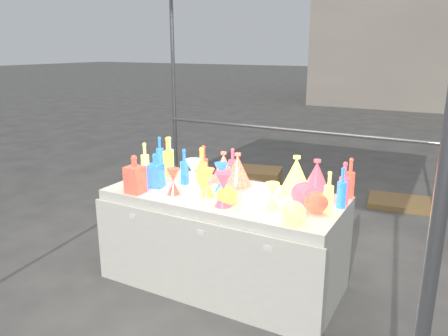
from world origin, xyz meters
The scene contains 32 objects.
ground centered at (0.00, 0.00, 0.00)m, with size 80.00×80.00×0.00m, color slate.
display_table centered at (0.00, -0.01, 0.37)m, with size 1.84×0.83×0.75m.
cardboard_box_closed centered at (-0.56, 1.81, 0.21)m, with size 0.58×0.42×0.42m, color #997445.
cardboard_box_flat centered at (1.02, 2.56, 0.03)m, with size 0.76×0.54×0.06m, color #997445.
bottle_0 centered at (-0.66, 0.19, 0.92)m, with size 0.09×0.09×0.34m, color #F3164C, non-canonical shape.
bottle_1 centered at (-0.85, 0.33, 0.90)m, with size 0.07×0.07×0.30m, color #167B39, non-canonical shape.
bottle_2 centered at (-0.28, 0.16, 0.91)m, with size 0.07×0.07×0.31m, color orange, non-canonical shape.
bottle_3 centered at (-0.11, 0.34, 0.89)m, with size 0.07×0.07×0.27m, color #1D21AC, non-canonical shape.
bottle_4 centered at (-0.82, 0.09, 0.90)m, with size 0.07×0.07×0.29m, color #177190, non-canonical shape.
bottle_5 centered at (-0.70, 0.28, 0.91)m, with size 0.07×0.07×0.32m, color #D62AAF, non-canonical shape.
bottle_6 centered at (-0.21, 0.02, 0.92)m, with size 0.09×0.09×0.33m, color #F3164C, non-canonical shape.
bottle_7 centered at (-0.40, 0.06, 0.90)m, with size 0.07×0.07×0.29m, color #167B39, non-canonical shape.
decanter_1 centered at (-0.60, -0.31, 0.90)m, with size 0.13×0.13×0.30m, color orange, non-canonical shape.
decanter_2 centered at (-0.55, -0.12, 0.89)m, with size 0.11×0.11×0.28m, color #167B39, non-canonical shape.
hourglass_0 centered at (-0.32, -0.20, 0.85)m, with size 0.10×0.10×0.20m, color orange, non-canonical shape.
hourglass_1 centered at (0.13, -0.25, 0.87)m, with size 0.12×0.12×0.24m, color #1D21AC, non-canonical shape.
hourglass_2 centered at (0.45, -0.14, 0.84)m, with size 0.09×0.09×0.19m, color #177190, non-canonical shape.
hourglass_3 centered at (-0.25, -0.04, 0.87)m, with size 0.12×0.12×0.24m, color #D62AAF, non-canonical shape.
hourglass_4 centered at (-0.07, -0.12, 0.86)m, with size 0.11×0.11×0.21m, color #F3164C, non-canonical shape.
hourglass_5 centered at (-0.04, 0.04, 0.86)m, with size 0.11×0.11×0.22m, color #167B39, non-canonical shape.
globe_0 centered at (0.14, -0.21, 0.81)m, with size 0.15×0.15×0.12m, color #F3164C, non-canonical shape.
globe_1 centered at (0.66, -0.30, 0.81)m, with size 0.16×0.16×0.13m, color #177190, non-canonical shape.
globe_2 centered at (0.74, -0.06, 0.82)m, with size 0.16×0.16×0.13m, color orange, non-canonical shape.
globe_3 centered at (0.62, 0.04, 0.83)m, with size 0.19×0.19×0.15m, color #1D21AC, non-canonical shape.
lampshade_0 centered at (-0.16, 0.28, 0.87)m, with size 0.21×0.21×0.25m, color yellow, non-canonical shape.
lampshade_1 centered at (0.00, 0.22, 0.88)m, with size 0.23×0.23×0.27m, color yellow, non-canonical shape.
lampshade_2 centered at (0.63, 0.28, 0.89)m, with size 0.24×0.24×0.28m, color #1D21AC, non-canonical shape.
lampshade_3 centered at (0.47, 0.28, 0.89)m, with size 0.25×0.25×0.29m, color #177190, non-canonical shape.
bottle_8 centered at (0.86, 0.12, 0.90)m, with size 0.07×0.07×0.29m, color #167B39, non-canonical shape.
bottle_9 centered at (0.86, 0.36, 0.90)m, with size 0.07×0.07×0.30m, color orange, non-canonical shape.
bottle_10 centered at (0.86, 0.18, 0.91)m, with size 0.07×0.07×0.32m, color #1D21AC, non-canonical shape.
bottle_11 centered at (0.80, 0.00, 0.89)m, with size 0.06×0.06×0.28m, color #177190, non-canonical shape.
Camera 1 is at (1.52, -2.77, 1.83)m, focal length 35.00 mm.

